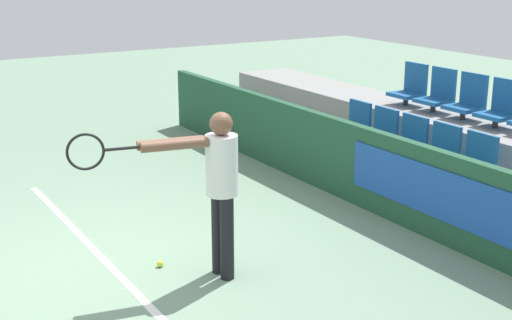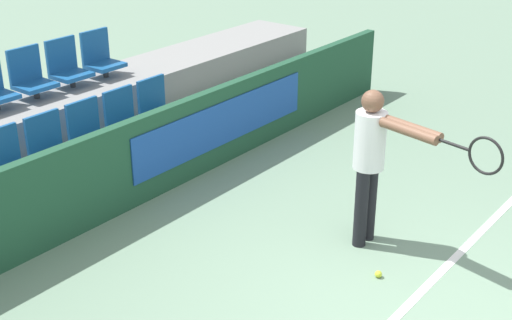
{
  "view_description": "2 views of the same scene",
  "coord_description": "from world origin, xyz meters",
  "px_view_note": "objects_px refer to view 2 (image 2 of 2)",
  "views": [
    {
      "loc": [
        6.23,
        -1.82,
        2.9
      ],
      "look_at": [
        -0.05,
        1.99,
        0.78
      ],
      "focal_mm": 50.0,
      "sensor_mm": 36.0,
      "label": 1
    },
    {
      "loc": [
        -4.63,
        -1.83,
        3.59
      ],
      "look_at": [
        0.44,
        2.14,
        0.73
      ],
      "focal_mm": 50.0,
      "sensor_mm": 36.0,
      "label": 2
    }
  ],
  "objects_px": {
    "stadium_chair_3": "(125,118)",
    "tennis_player": "(375,155)",
    "tennis_ball": "(378,274)",
    "stadium_chair_8": "(67,66)",
    "stadium_chair_9": "(101,57)",
    "stadium_chair_7": "(30,77)",
    "stadium_chair_2": "(89,131)",
    "stadium_chair_1": "(50,145)",
    "stadium_chair_0": "(7,161)",
    "stadium_chair_4": "(157,106)"
  },
  "relations": [
    {
      "from": "stadium_chair_3",
      "to": "tennis_ball",
      "type": "distance_m",
      "value": 3.55
    },
    {
      "from": "stadium_chair_0",
      "to": "stadium_chair_4",
      "type": "distance_m",
      "value": 2.1
    },
    {
      "from": "stadium_chair_8",
      "to": "tennis_ball",
      "type": "relative_size",
      "value": 8.8
    },
    {
      "from": "stadium_chair_8",
      "to": "stadium_chair_9",
      "type": "xyz_separation_m",
      "value": [
        0.53,
        0.0,
        0.0
      ]
    },
    {
      "from": "stadium_chair_0",
      "to": "stadium_chair_8",
      "type": "xyz_separation_m",
      "value": [
        1.58,
        0.98,
        0.44
      ]
    },
    {
      "from": "stadium_chair_2",
      "to": "tennis_player",
      "type": "xyz_separation_m",
      "value": [
        0.81,
        -3.12,
        0.27
      ]
    },
    {
      "from": "stadium_chair_4",
      "to": "tennis_player",
      "type": "bearing_deg",
      "value": -94.45
    },
    {
      "from": "stadium_chair_0",
      "to": "stadium_chair_8",
      "type": "distance_m",
      "value": 1.91
    },
    {
      "from": "stadium_chair_1",
      "to": "tennis_ball",
      "type": "bearing_deg",
      "value": -75.9
    },
    {
      "from": "stadium_chair_8",
      "to": "stadium_chair_7",
      "type": "bearing_deg",
      "value": 180.0
    },
    {
      "from": "stadium_chair_3",
      "to": "tennis_player",
      "type": "relative_size",
      "value": 0.37
    },
    {
      "from": "stadium_chair_1",
      "to": "stadium_chair_3",
      "type": "height_order",
      "value": "same"
    },
    {
      "from": "stadium_chair_3",
      "to": "stadium_chair_4",
      "type": "relative_size",
      "value": 1.0
    },
    {
      "from": "stadium_chair_8",
      "to": "tennis_ball",
      "type": "xyz_separation_m",
      "value": [
        -0.18,
        -4.46,
        -1.09
      ]
    },
    {
      "from": "tennis_ball",
      "to": "stadium_chair_4",
      "type": "bearing_deg",
      "value": 78.61
    },
    {
      "from": "stadium_chair_4",
      "to": "stadium_chair_9",
      "type": "bearing_deg",
      "value": 90.0
    },
    {
      "from": "stadium_chair_3",
      "to": "tennis_player",
      "type": "xyz_separation_m",
      "value": [
        0.28,
        -3.12,
        0.27
      ]
    },
    {
      "from": "stadium_chair_0",
      "to": "stadium_chair_2",
      "type": "xyz_separation_m",
      "value": [
        1.05,
        0.0,
        0.0
      ]
    },
    {
      "from": "stadium_chair_3",
      "to": "stadium_chair_9",
      "type": "bearing_deg",
      "value": 61.75
    },
    {
      "from": "stadium_chair_0",
      "to": "tennis_ball",
      "type": "height_order",
      "value": "stadium_chair_0"
    },
    {
      "from": "stadium_chair_4",
      "to": "stadium_chair_7",
      "type": "bearing_deg",
      "value": 137.06
    },
    {
      "from": "stadium_chair_9",
      "to": "stadium_chair_4",
      "type": "bearing_deg",
      "value": -90.0
    },
    {
      "from": "stadium_chair_2",
      "to": "stadium_chair_9",
      "type": "xyz_separation_m",
      "value": [
        1.05,
        0.98,
        0.44
      ]
    },
    {
      "from": "stadium_chair_2",
      "to": "tennis_ball",
      "type": "relative_size",
      "value": 8.8
    },
    {
      "from": "tennis_ball",
      "to": "stadium_chair_8",
      "type": "bearing_deg",
      "value": 87.74
    },
    {
      "from": "stadium_chair_0",
      "to": "stadium_chair_3",
      "type": "bearing_deg",
      "value": 0.0
    },
    {
      "from": "tennis_player",
      "to": "tennis_ball",
      "type": "height_order",
      "value": "tennis_player"
    },
    {
      "from": "tennis_player",
      "to": "stadium_chair_0",
      "type": "bearing_deg",
      "value": 131.92
    },
    {
      "from": "tennis_ball",
      "to": "stadium_chair_9",
      "type": "bearing_deg",
      "value": 81.06
    },
    {
      "from": "stadium_chair_1",
      "to": "tennis_player",
      "type": "relative_size",
      "value": 0.37
    },
    {
      "from": "stadium_chair_9",
      "to": "tennis_ball",
      "type": "height_order",
      "value": "stadium_chair_9"
    },
    {
      "from": "tennis_player",
      "to": "tennis_ball",
      "type": "relative_size",
      "value": 23.72
    },
    {
      "from": "stadium_chair_8",
      "to": "stadium_chair_9",
      "type": "distance_m",
      "value": 0.53
    },
    {
      "from": "stadium_chair_7",
      "to": "tennis_player",
      "type": "relative_size",
      "value": 0.37
    },
    {
      "from": "stadium_chair_1",
      "to": "stadium_chair_2",
      "type": "distance_m",
      "value": 0.53
    },
    {
      "from": "stadium_chair_2",
      "to": "stadium_chair_8",
      "type": "bearing_deg",
      "value": 61.75
    },
    {
      "from": "stadium_chair_9",
      "to": "tennis_player",
      "type": "height_order",
      "value": "tennis_player"
    },
    {
      "from": "tennis_player",
      "to": "stadium_chair_4",
      "type": "bearing_deg",
      "value": 96.71
    },
    {
      "from": "stadium_chair_4",
      "to": "stadium_chair_8",
      "type": "xyz_separation_m",
      "value": [
        -0.53,
        0.98,
        0.44
      ]
    },
    {
      "from": "stadium_chair_2",
      "to": "stadium_chair_4",
      "type": "xyz_separation_m",
      "value": [
        1.05,
        0.0,
        0.0
      ]
    },
    {
      "from": "stadium_chair_2",
      "to": "tennis_player",
      "type": "height_order",
      "value": "tennis_player"
    },
    {
      "from": "stadium_chair_3",
      "to": "stadium_chair_7",
      "type": "xyz_separation_m",
      "value": [
        -0.53,
        0.98,
        0.44
      ]
    },
    {
      "from": "stadium_chair_4",
      "to": "stadium_chair_9",
      "type": "height_order",
      "value": "stadium_chair_9"
    },
    {
      "from": "stadium_chair_3",
      "to": "stadium_chair_9",
      "type": "relative_size",
      "value": 1.0
    },
    {
      "from": "stadium_chair_4",
      "to": "stadium_chair_0",
      "type": "bearing_deg",
      "value": 180.0
    },
    {
      "from": "stadium_chair_7",
      "to": "tennis_player",
      "type": "distance_m",
      "value": 4.18
    },
    {
      "from": "stadium_chair_3",
      "to": "stadium_chair_9",
      "type": "xyz_separation_m",
      "value": [
        0.53,
        0.98,
        0.44
      ]
    },
    {
      "from": "stadium_chair_9",
      "to": "stadium_chair_7",
      "type": "bearing_deg",
      "value": 180.0
    },
    {
      "from": "stadium_chair_2",
      "to": "tennis_player",
      "type": "bearing_deg",
      "value": -75.5
    },
    {
      "from": "stadium_chair_2",
      "to": "tennis_ball",
      "type": "bearing_deg",
      "value": -84.27
    }
  ]
}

